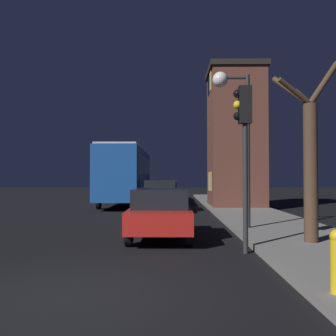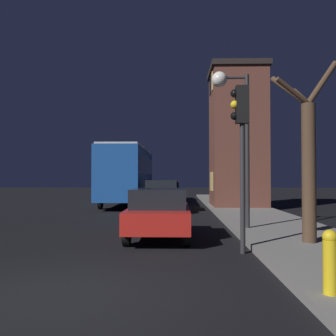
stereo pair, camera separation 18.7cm
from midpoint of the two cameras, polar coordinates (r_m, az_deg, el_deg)
The scene contains 10 objects.
ground_plane at distance 6.27m, azimuth -15.24°, elevation -18.12°, with size 120.00×120.00×0.00m, color black.
brick_building at distance 22.33m, azimuth 10.74°, elevation 4.79°, with size 3.23×3.74×8.05m.
streetlamp at distance 12.61m, azimuth 10.04°, elevation 8.91°, with size 1.23×0.51×5.13m.
traffic_light at distance 9.13m, azimuth 11.63°, elevation 5.32°, with size 0.43×0.24×3.99m.
bare_tree at distance 10.23m, azimuth 20.99°, elevation 1.78°, with size 1.90×1.47×4.74m.
bus at distance 24.78m, azimuth -5.85°, elevation -0.55°, with size 2.43×10.75×3.68m.
car_near_lane at distance 11.10m, azimuth -0.89°, elevation -6.73°, with size 1.75×3.93×1.47m.
car_mid_lane at distance 19.96m, azimuth -0.68°, elevation -4.15°, with size 1.79×4.31×1.66m.
car_far_lane at distance 28.85m, azimuth 0.30°, elevation -3.44°, with size 1.75×4.48×1.51m.
fire_hydrant at distance 5.90m, azimuth 24.33°, elevation -12.69°, with size 0.21×0.21×0.91m.
Camera 2 is at (1.81, -5.75, 1.81)m, focal length 40.00 mm.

